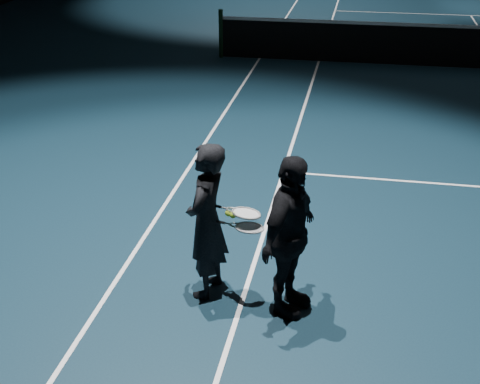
{
  "coord_description": "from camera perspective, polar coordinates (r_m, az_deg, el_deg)",
  "views": [
    {
      "loc": [
        -3.1,
        -15.19,
        3.89
      ],
      "look_at": [
        -4.14,
        -9.63,
        1.19
      ],
      "focal_mm": 50.0,
      "sensor_mm": 36.0,
      "label": 1
    }
  ],
  "objects": [
    {
      "name": "racket_lower",
      "position": [
        6.4,
        0.82,
        -3.06
      ],
      "size": [
        0.71,
        0.34,
        0.03
      ],
      "primitive_type": null,
      "rotation": [
        0.0,
        0.0,
        -0.19
      ],
      "color": "black",
      "rests_on": "player_a"
    },
    {
      "name": "player_b",
      "position": [
        6.3,
        4.23,
        -3.82
      ],
      "size": [
        0.69,
        1.03,
        1.63
      ],
      "primitive_type": "imported",
      "rotation": [
        0.0,
        0.0,
        1.23
      ],
      "color": "black",
      "rests_on": "floor"
    },
    {
      "name": "tennis_balls",
      "position": [
        6.41,
        -0.79,
        -1.73
      ],
      "size": [
        0.12,
        0.1,
        0.12
      ],
      "primitive_type": null,
      "color": "yellow",
      "rests_on": "racket_upper"
    },
    {
      "name": "net_post_left",
      "position": [
        15.9,
        -1.64,
        13.35
      ],
      "size": [
        0.1,
        0.1,
        1.1
      ],
      "primitive_type": "cylinder",
      "color": "black",
      "rests_on": "floor"
    },
    {
      "name": "player_a",
      "position": [
        6.56,
        -2.86,
        -2.5
      ],
      "size": [
        0.48,
        0.65,
        1.63
      ],
      "primitive_type": "imported",
      "rotation": [
        0.0,
        0.0,
        -1.73
      ],
      "color": "black",
      "rests_on": "floor"
    },
    {
      "name": "racket_upper",
      "position": [
        6.39,
        0.53,
        -1.83
      ],
      "size": [
        0.7,
        0.3,
        0.1
      ],
      "primitive_type": null,
      "rotation": [
        0.0,
        0.1,
        -0.12
      ],
      "color": "black",
      "rests_on": "player_b"
    }
  ]
}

